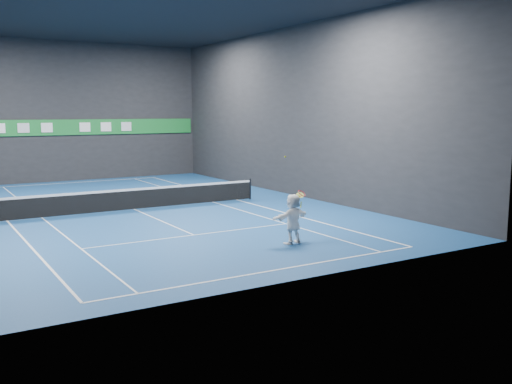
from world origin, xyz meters
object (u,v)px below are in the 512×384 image
player (293,219)px  tennis_racket (301,195)px  tennis_net (135,198)px  tennis_ball (285,157)px

player → tennis_racket: tennis_racket is taller
tennis_net → tennis_racket: tennis_racket is taller
tennis_ball → tennis_net: size_ratio=0.00×
player → tennis_ball: 2.16m
player → tennis_net: bearing=-87.9°
player → tennis_ball: size_ratio=27.98×
player → tennis_racket: (0.38, 0.05, 0.79)m
tennis_net → tennis_racket: bearing=-73.7°
tennis_ball → tennis_net: (-2.09, 9.28, -2.46)m
tennis_ball → tennis_racket: size_ratio=0.09×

